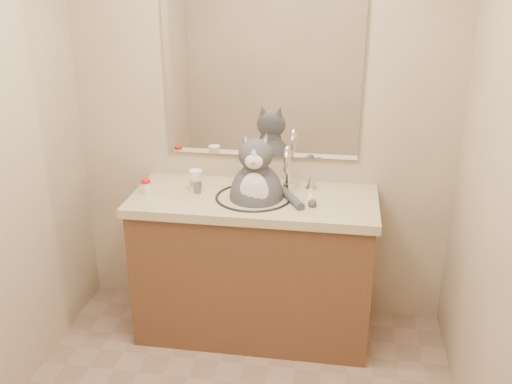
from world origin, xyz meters
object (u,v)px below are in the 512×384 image
grey_canister (197,187)px  cat (257,193)px  pill_bottle_orange (196,181)px  pill_bottle_redcap (146,187)px

grey_canister → cat: bearing=-4.5°
cat → pill_bottle_orange: 0.35m
pill_bottle_orange → grey_canister: bearing=-62.2°
cat → grey_canister: (-0.34, 0.03, 0.01)m
cat → pill_bottle_orange: bearing=169.2°
pill_bottle_redcap → grey_canister: 0.28m
pill_bottle_redcap → pill_bottle_orange: 0.27m
pill_bottle_orange → grey_canister: (0.01, -0.02, -0.02)m
cat → pill_bottle_redcap: size_ratio=7.01×
pill_bottle_redcap → grey_canister: (0.27, 0.06, -0.01)m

